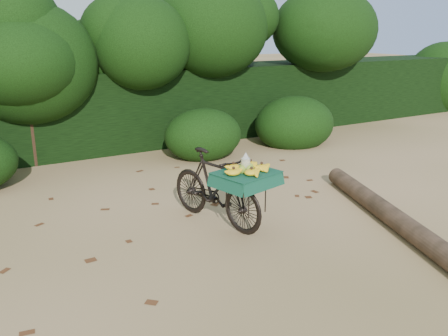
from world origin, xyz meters
TOP-DOWN VIEW (x-y plane):
  - ground at (0.00, 0.00)m, footprint 80.00×80.00m
  - vendor_bicycle at (-0.04, 0.96)m, footprint 1.06×1.92m
  - fallen_log at (2.09, -0.38)m, footprint 1.61×3.82m
  - hedge_backdrop at (0.00, 6.30)m, footprint 26.00×1.80m
  - tree_row at (-0.65, 5.50)m, footprint 14.50×2.00m
  - bush_clumps at (0.50, 4.30)m, footprint 8.80×1.70m
  - leaf_litter at (0.00, 0.65)m, footprint 7.00×7.30m

SIDE VIEW (x-z plane):
  - ground at x=0.00m, z-range 0.00..0.00m
  - leaf_litter at x=0.00m, z-range 0.00..0.01m
  - fallen_log at x=2.09m, z-range 0.00..0.29m
  - bush_clumps at x=0.50m, z-range 0.00..0.90m
  - vendor_bicycle at x=-0.04m, z-range 0.01..1.10m
  - hedge_backdrop at x=0.00m, z-range 0.00..1.80m
  - tree_row at x=-0.65m, z-range 0.00..4.00m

